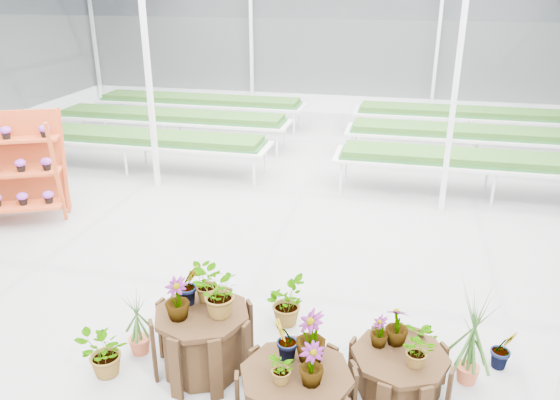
% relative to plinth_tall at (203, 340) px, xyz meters
% --- Properties ---
extents(ground_plane, '(24.00, 24.00, 0.00)m').
position_rel_plinth_tall_xyz_m(ground_plane, '(-0.09, 1.49, -0.38)').
color(ground_plane, gray).
rests_on(ground_plane, ground).
extents(greenhouse_shell, '(18.00, 24.00, 4.50)m').
position_rel_plinth_tall_xyz_m(greenhouse_shell, '(-0.09, 1.49, 1.87)').
color(greenhouse_shell, white).
rests_on(greenhouse_shell, ground).
extents(steel_frame, '(18.00, 24.00, 4.50)m').
position_rel_plinth_tall_xyz_m(steel_frame, '(-0.09, 1.49, 1.87)').
color(steel_frame, silver).
rests_on(steel_frame, ground).
extents(nursery_benches, '(16.00, 7.00, 0.84)m').
position_rel_plinth_tall_xyz_m(nursery_benches, '(-0.09, 8.69, 0.04)').
color(nursery_benches, silver).
rests_on(nursery_benches, ground).
extents(plinth_tall, '(1.32, 1.32, 0.76)m').
position_rel_plinth_tall_xyz_m(plinth_tall, '(0.00, 0.00, 0.00)').
color(plinth_tall, '#321E0F').
rests_on(plinth_tall, ground).
extents(plinth_mid, '(1.44, 1.44, 0.62)m').
position_rel_plinth_tall_xyz_m(plinth_mid, '(1.20, -0.60, -0.07)').
color(plinth_mid, '#321E0F').
rests_on(plinth_mid, ground).
extents(plinth_low, '(1.33, 1.33, 0.49)m').
position_rel_plinth_tall_xyz_m(plinth_low, '(2.20, 0.10, -0.14)').
color(plinth_low, '#321E0F').
rests_on(plinth_low, ground).
extents(shelf_rack, '(2.12, 1.67, 1.99)m').
position_rel_plinth_tall_xyz_m(shelf_rack, '(-4.90, 3.24, 0.61)').
color(shelf_rack, '#AB3E1A').
rests_on(shelf_rack, ground).
extents(nursery_plants, '(4.82, 3.05, 1.32)m').
position_rel_plinth_tall_xyz_m(nursery_plants, '(0.97, 0.12, 0.17)').
color(nursery_plants, '#294E1B').
rests_on(nursery_plants, ground).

